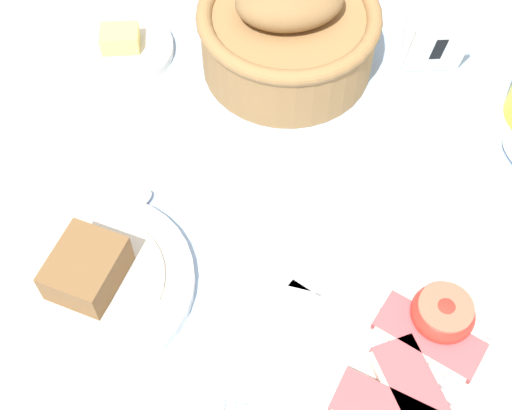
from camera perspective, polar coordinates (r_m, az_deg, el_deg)
ground_plane at (r=0.60m, az=5.62°, el=-12.05°), size 3.00×3.00×0.00m
breakfast_plate at (r=0.60m, az=11.45°, el=-10.18°), size 0.25×0.25×0.04m
bread_plate at (r=0.62m, az=-13.08°, el=-5.86°), size 0.18×0.18×0.05m
bread_basket at (r=0.74m, az=2.60°, el=13.66°), size 0.19×0.19×0.11m
butter_dish at (r=0.79m, az=-10.68°, el=12.27°), size 0.11×0.11×0.03m
number_card at (r=0.77m, az=14.15°, el=12.51°), size 0.07×0.06×0.07m
teaspoon_near_cup at (r=0.67m, az=-8.94°, el=0.73°), size 0.16×0.14×0.01m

